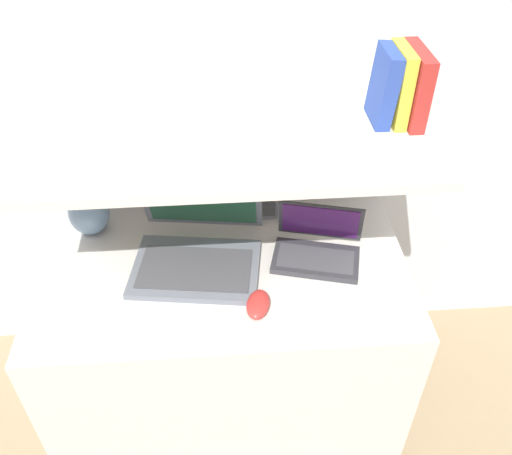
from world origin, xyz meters
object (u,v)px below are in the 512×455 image
computer_mouse (258,304)px  book_red (414,86)px  router_box (262,202)px  book_yellow (399,85)px  laptop_small (317,247)px  table_lamp (80,180)px  laptop_large (198,245)px  book_blue (384,86)px

computer_mouse → book_red: 0.73m
router_box → book_yellow: size_ratio=0.54×
computer_mouse → router_box: bearing=83.8°
laptop_small → book_yellow: bearing=15.7°
table_lamp → laptop_small: size_ratio=1.04×
laptop_small → book_red: 0.56m
computer_mouse → book_red: size_ratio=0.64×
laptop_small → router_box: size_ratio=2.86×
laptop_large → book_red: size_ratio=2.21×
router_box → book_red: bearing=-24.6°
laptop_small → router_box: laptop_small is taller
table_lamp → laptop_small: table_lamp is taller
laptop_small → router_box: (-0.15, 0.23, 0.01)m
computer_mouse → router_box: 0.44m
router_box → book_red: (0.38, -0.18, 0.49)m
laptop_small → table_lamp: bearing=166.2°
book_yellow → computer_mouse: bearing=-146.3°
table_lamp → book_yellow: (0.91, -0.13, 0.34)m
router_box → book_red: size_ratio=0.55×
laptop_small → router_box: 0.28m
router_box → computer_mouse: bearing=-96.2°
table_lamp → book_blue: 0.94m
laptop_large → book_blue: (0.52, 0.04, 0.49)m
table_lamp → computer_mouse: size_ratio=2.56×
computer_mouse → book_yellow: book_yellow is taller
table_lamp → book_blue: book_blue is taller
computer_mouse → laptop_large: bearing=127.2°
book_red → book_yellow: book_yellow is taller
laptop_small → computer_mouse: laptop_small is taller
laptop_large → router_box: 0.30m
computer_mouse → table_lamp: bearing=143.6°
table_lamp → book_blue: size_ratio=1.60×
table_lamp → laptop_large: 0.42m
laptop_large → table_lamp: bearing=155.3°
book_blue → book_red: bearing=0.0°
computer_mouse → book_yellow: bearing=33.7°
book_blue → computer_mouse: bearing=-143.4°
table_lamp → book_red: (0.95, -0.13, 0.34)m
laptop_large → router_box: size_ratio=4.00×
laptop_small → computer_mouse: 0.29m
table_lamp → computer_mouse: table_lamp is taller
laptop_small → router_box: bearing=124.2°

